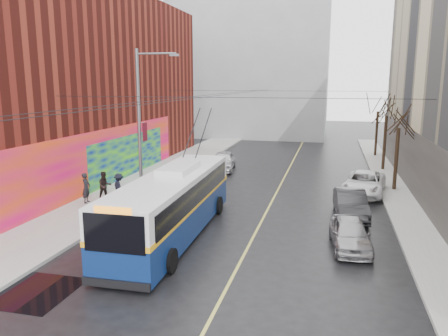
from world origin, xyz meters
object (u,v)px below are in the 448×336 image
object	(u,v)px
tree_near	(400,116)
pedestrian_c	(119,187)
tree_far	(379,103)
trolleybus	(173,204)
following_car	(223,161)
pedestrian_b	(105,186)
pedestrian_a	(86,188)
tree_mid	(387,106)
streetlight_pole	(142,121)
parked_car_b	(351,204)
parked_car_a	(350,234)
parked_car_c	(364,183)

from	to	relation	value
tree_near	pedestrian_c	size ratio (longest dim) A/B	3.92
tree_far	trolleybus	distance (m)	28.12
following_car	pedestrian_b	bearing A→B (deg)	-119.19
trolleybus	pedestrian_c	world-z (taller)	trolleybus
pedestrian_b	following_car	bearing A→B (deg)	22.74
pedestrian_c	pedestrian_b	bearing A→B (deg)	48.05
following_car	pedestrian_a	bearing A→B (deg)	-120.99
tree_mid	pedestrian_b	world-z (taller)	tree_mid
tree_mid	pedestrian_a	distance (m)	23.67
tree_near	pedestrian_b	bearing A→B (deg)	-157.69
streetlight_pole	pedestrian_b	world-z (taller)	streetlight_pole
parked_car_b	following_car	xyz separation A→B (m)	(-9.66, 10.64, 0.05)
parked_car_a	pedestrian_b	world-z (taller)	pedestrian_b
tree_mid	pedestrian_b	size ratio (longest dim) A/B	3.87
streetlight_pole	parked_car_c	distance (m)	14.57
pedestrian_b	parked_car_c	bearing A→B (deg)	-24.32
tree_near	trolleybus	distance (m)	16.44
parked_car_a	pedestrian_a	distance (m)	15.13
trolleybus	following_car	size ratio (longest dim) A/B	2.66
pedestrian_b	pedestrian_c	bearing A→B (deg)	-34.87
tree_mid	tree_far	bearing A→B (deg)	90.00
parked_car_a	trolleybus	bearing A→B (deg)	177.00
tree_near	pedestrian_b	size ratio (longest dim) A/B	3.71
tree_near	parked_car_b	xyz separation A→B (m)	(-3.02, -6.54, -4.25)
streetlight_pole	trolleybus	size ratio (longest dim) A/B	0.75
trolleybus	pedestrian_b	distance (m)	7.51
parked_car_c	pedestrian_c	xyz separation A→B (m)	(-14.33, -5.65, 0.24)
parked_car_a	pedestrian_a	bearing A→B (deg)	161.66
streetlight_pole	tree_near	world-z (taller)	streetlight_pole
trolleybus	parked_car_c	distance (m)	13.83
streetlight_pole	pedestrian_a	bearing A→B (deg)	-146.73
following_car	pedestrian_b	size ratio (longest dim) A/B	2.61
tree_far	parked_car_c	bearing A→B (deg)	-97.47
pedestrian_c	trolleybus	bearing A→B (deg)	175.57
parked_car_b	parked_car_c	bearing A→B (deg)	74.51
following_car	tree_near	bearing A→B (deg)	-25.05
tree_near	parked_car_a	xyz separation A→B (m)	(-3.20, -11.19, -4.31)
tree_far	pedestrian_a	xyz separation A→B (m)	(-17.95, -21.84, -4.11)
tree_near	tree_far	bearing A→B (deg)	90.00
tree_near	tree_far	size ratio (longest dim) A/B	0.97
pedestrian_b	parked_car_a	bearing A→B (deg)	-61.69
tree_mid	tree_near	bearing A→B (deg)	-90.00
tree_near	tree_far	distance (m)	14.00
trolleybus	tree_mid	bearing A→B (deg)	57.77
tree_near	parked_car_b	distance (m)	8.37
pedestrian_b	pedestrian_c	world-z (taller)	pedestrian_b
parked_car_c	pedestrian_b	world-z (taller)	pedestrian_b
pedestrian_b	trolleybus	bearing A→B (deg)	-82.06
parked_car_c	pedestrian_a	distance (m)	17.26
trolleybus	parked_car_b	bearing A→B (deg)	30.33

